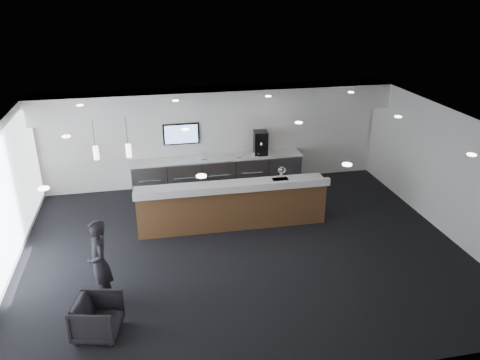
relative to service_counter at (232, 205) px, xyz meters
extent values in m
plane|color=black|center=(0.02, -1.19, -0.58)|extent=(10.00, 10.00, 0.00)
cube|color=black|center=(0.02, -1.19, 2.42)|extent=(10.00, 8.00, 0.02)
cube|color=white|center=(0.02, 2.81, 0.92)|extent=(10.00, 0.02, 3.00)
cube|color=white|center=(5.02, -1.19, 0.92)|extent=(0.02, 8.00, 3.00)
cube|color=white|center=(0.02, 2.36, 2.07)|extent=(10.00, 0.90, 0.70)
cube|color=white|center=(0.02, 2.78, 1.02)|extent=(9.80, 0.06, 1.40)
cube|color=silver|center=(-4.94, -1.19, 0.92)|extent=(0.04, 7.36, 2.55)
cube|color=gray|center=(0.02, 2.45, -0.13)|extent=(5.00, 0.60, 0.90)
cube|color=white|center=(0.02, 2.45, 0.35)|extent=(5.06, 0.66, 0.05)
cylinder|color=silver|center=(-1.98, 2.13, -0.08)|extent=(0.60, 0.02, 0.02)
cylinder|color=silver|center=(-0.98, 2.13, -0.08)|extent=(0.60, 0.02, 0.02)
cylinder|color=silver|center=(0.02, 2.13, -0.08)|extent=(0.60, 0.02, 0.02)
cylinder|color=silver|center=(1.02, 2.13, -0.08)|extent=(0.60, 0.02, 0.02)
cylinder|color=silver|center=(2.02, 2.13, -0.08)|extent=(0.60, 0.02, 0.02)
cube|color=black|center=(-0.98, 2.72, 1.07)|extent=(1.05, 0.07, 0.62)
cube|color=#3A7EEA|center=(-0.98, 2.68, 1.07)|extent=(0.95, 0.01, 0.54)
cylinder|color=beige|center=(-2.38, -0.39, 1.67)|extent=(0.12, 0.12, 0.30)
cylinder|color=beige|center=(-3.08, -0.39, 1.67)|extent=(0.12, 0.12, 0.30)
cube|color=brown|center=(0.00, 0.01, -0.05)|extent=(4.70, 0.72, 1.05)
cube|color=white|center=(0.00, 0.01, 0.50)|extent=(4.78, 0.80, 0.06)
cube|color=white|center=(-0.01, -0.36, 0.59)|extent=(4.77, 0.19, 0.18)
cylinder|color=silver|center=(1.27, 0.09, 0.67)|extent=(0.04, 0.04, 0.28)
torus|color=silver|center=(1.27, 0.03, 0.81)|extent=(0.19, 0.03, 0.19)
cube|color=black|center=(1.34, 2.50, 0.72)|extent=(0.44, 0.48, 0.70)
cube|color=silver|center=(1.34, 2.26, 0.38)|extent=(0.25, 0.12, 0.02)
cube|color=white|center=(-0.38, 2.35, 0.49)|extent=(0.18, 0.03, 0.24)
cube|color=white|center=(0.66, 2.31, 0.48)|extent=(0.16, 0.03, 0.22)
imported|color=black|center=(-3.05, -3.42, -0.22)|extent=(0.94, 0.92, 0.71)
imported|color=black|center=(-3.02, -2.48, 0.28)|extent=(0.58, 0.72, 1.72)
imported|color=white|center=(1.52, 2.33, 0.42)|extent=(0.10, 0.10, 0.09)
imported|color=white|center=(1.38, 2.33, 0.42)|extent=(0.14, 0.14, 0.09)
imported|color=white|center=(1.24, 2.33, 0.42)|extent=(0.12, 0.12, 0.09)
imported|color=white|center=(1.10, 2.33, 0.42)|extent=(0.13, 0.13, 0.09)
camera|label=1|loc=(-1.94, -10.31, 5.17)|focal=35.00mm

